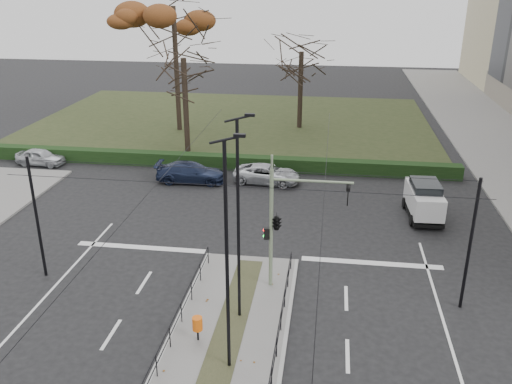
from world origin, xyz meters
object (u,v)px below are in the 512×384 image
parked_car_fourth (267,174)px  white_van (424,199)px  parked_car_first (40,157)px  litter_bin (197,324)px  streetlamp_median_near (227,258)px  traffic_light (279,220)px  streetlamp_median_far (239,220)px  parked_car_third (191,172)px  rust_tree (173,6)px  bare_tree_center (301,58)px  bare_tree_near (184,65)px

parked_car_fourth → white_van: size_ratio=1.11×
parked_car_first → parked_car_fourth: parked_car_fourth is taller
litter_bin → streetlamp_median_near: bearing=-40.9°
traffic_light → streetlamp_median_near: (-1.16, -5.78, 1.19)m
streetlamp_median_far → parked_car_third: size_ratio=1.79×
rust_tree → bare_tree_center: rust_tree is taller
streetlamp_median_far → streetlamp_median_near: bearing=-87.1°
streetlamp_median_near → bare_tree_near: bare_tree_near is taller
parked_car_first → bare_tree_center: 23.86m
parked_car_first → rust_tree: 17.05m
rust_tree → parked_car_fourth: bearing=-52.0°
parked_car_fourth → bare_tree_center: bearing=0.1°
traffic_light → parked_car_third: bearing=119.8°
parked_car_third → traffic_light: bearing=-152.7°
parked_car_fourth → white_van: white_van is taller
white_van → rust_tree: bearing=139.3°
traffic_light → parked_car_fourth: (-2.15, 13.51, -2.78)m
traffic_light → parked_car_first: size_ratio=1.52×
white_van → rust_tree: rust_tree is taller
bare_tree_near → streetlamp_median_far: bearing=-70.0°
rust_tree → bare_tree_near: (2.45, -6.34, -4.00)m
traffic_light → parked_car_third: 15.14m
streetlamp_median_near → white_van: streetlamp_median_near is taller
parked_car_third → rust_tree: bearing=16.4°
litter_bin → streetlamp_median_near: (1.51, -1.31, 3.73)m
traffic_light → parked_car_third: traffic_light is taller
bare_tree_center → rust_tree: bearing=-167.6°
parked_car_third → bare_tree_near: 9.40m
parked_car_third → white_van: 15.63m
white_van → bare_tree_near: (-17.16, 10.55, 5.82)m
parked_car_first → parked_car_third: size_ratio=0.77×
parked_car_fourth → bare_tree_center: size_ratio=0.50×
litter_bin → parked_car_third: 18.03m
streetlamp_median_far → parked_car_first: streetlamp_median_far is taller
traffic_light → bare_tree_center: bearing=91.8°
bare_tree_center → white_van: bearing=-65.9°
streetlamp_median_near → bare_tree_near: (-8.26, 25.40, 2.38)m
streetlamp_median_near → bare_tree_center: bearing=89.6°
streetlamp_median_far → parked_car_first: 25.65m
rust_tree → bare_tree_center: bearing=12.4°
litter_bin → bare_tree_center: (1.78, 32.85, 5.67)m
traffic_light → bare_tree_center: bare_tree_center is taller
parked_car_fourth → bare_tree_center: (1.27, 14.87, 5.91)m
streetlamp_median_far → bare_tree_near: bare_tree_near is taller
streetlamp_median_far → bare_tree_near: 23.79m
litter_bin → streetlamp_median_far: (1.35, 1.86, 3.67)m
parked_car_first → parked_car_third: (12.25, -1.96, 0.07)m
parked_car_third → bare_tree_center: (6.51, 15.45, 5.85)m
bare_tree_near → parked_car_third: bearing=-73.3°
traffic_light → rust_tree: bearing=114.6°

